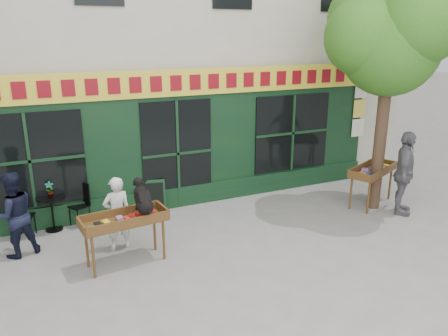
# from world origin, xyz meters

# --- Properties ---
(ground) EXTENTS (80.00, 80.00, 0.00)m
(ground) POSITION_xyz_m (0.00, 0.00, 0.00)
(ground) COLOR slate
(ground) RESTS_ON ground
(building) EXTENTS (14.00, 7.26, 10.00)m
(building) POSITION_xyz_m (0.00, 5.97, 4.97)
(building) COLOR beige
(building) RESTS_ON ground
(street_tree) EXTENTS (3.05, 2.90, 5.60)m
(street_tree) POSITION_xyz_m (4.34, 0.36, 4.11)
(street_tree) COLOR #382619
(street_tree) RESTS_ON ground
(book_cart_center) EXTENTS (1.56, 0.78, 0.99)m
(book_cart_center) POSITION_xyz_m (-1.78, 0.10, 0.82)
(book_cart_center) COLOR brown
(book_cart_center) RESTS_ON ground
(dog) EXTENTS (0.40, 0.63, 0.60)m
(dog) POSITION_xyz_m (-1.43, 0.05, 1.29)
(dog) COLOR black
(dog) RESTS_ON book_cart_center
(woman) EXTENTS (0.57, 0.41, 1.47)m
(woman) POSITION_xyz_m (-1.78, 0.75, 0.74)
(woman) COLOR silver
(woman) RESTS_ON ground
(book_cart_right) EXTENTS (1.62, 1.17, 0.99)m
(book_cart_right) POSITION_xyz_m (4.38, 0.51, 0.82)
(book_cart_right) COLOR brown
(book_cart_right) RESTS_ON ground
(man_right) EXTENTS (1.16, 1.14, 1.97)m
(man_right) POSITION_xyz_m (4.60, -0.24, 0.98)
(man_right) COLOR #5C5C61
(man_right) RESTS_ON ground
(bistro_table) EXTENTS (0.60, 0.60, 0.76)m
(bistro_table) POSITION_xyz_m (-2.89, 2.17, 0.54)
(bistro_table) COLOR black
(bistro_table) RESTS_ON ground
(bistro_chair_left) EXTENTS (0.45, 0.45, 0.95)m
(bistro_chair_left) POSITION_xyz_m (-3.52, 2.10, 0.56)
(bistro_chair_left) COLOR black
(bistro_chair_left) RESTS_ON ground
(bistro_chair_right) EXTENTS (0.49, 0.49, 0.95)m
(bistro_chair_right) POSITION_xyz_m (-2.26, 2.24, 0.56)
(bistro_chair_right) COLOR black
(bistro_chair_right) RESTS_ON ground
(potted_plant) EXTENTS (0.18, 0.12, 0.33)m
(potted_plant) POSITION_xyz_m (-2.89, 2.17, 0.93)
(potted_plant) COLOR gray
(potted_plant) RESTS_ON bistro_table
(man_left) EXTENTS (0.96, 0.85, 1.65)m
(man_left) POSITION_xyz_m (-3.59, 1.27, 0.83)
(man_left) COLOR black
(man_left) RESTS_ON ground
(chalkboard) EXTENTS (0.59, 0.30, 0.79)m
(chalkboard) POSITION_xyz_m (-0.66, 2.19, 0.40)
(chalkboard) COLOR black
(chalkboard) RESTS_ON ground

